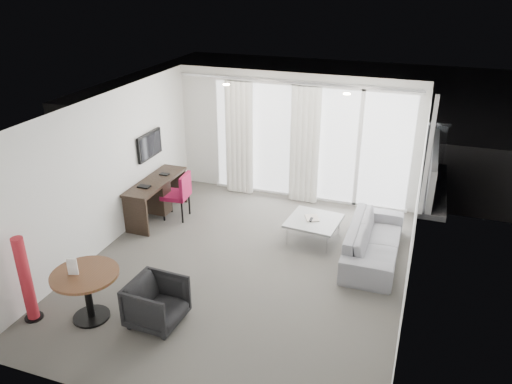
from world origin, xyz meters
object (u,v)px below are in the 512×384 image
(red_lamp, at_px, (26,279))
(tub_armchair, at_px, (157,303))
(desk_chair, at_px, (176,196))
(sofa, at_px, (374,241))
(desk, at_px, (157,199))
(round_table, at_px, (88,296))
(rattan_chair_a, at_px, (355,166))
(rattan_chair_b, at_px, (401,160))
(coffee_table, at_px, (313,230))

(red_lamp, distance_m, tub_armchair, 1.78)
(desk_chair, xyz_separation_m, sofa, (3.78, -0.21, -0.16))
(desk, bearing_deg, round_table, -77.67)
(desk, height_order, desk_chair, desk_chair)
(tub_armchair, height_order, rattan_chair_a, rattan_chair_a)
(desk_chair, height_order, rattan_chair_b, desk_chair)
(round_table, height_order, sofa, round_table)
(red_lamp, bearing_deg, tub_armchair, 16.31)
(tub_armchair, xyz_separation_m, sofa, (2.55, 2.70, -0.02))
(tub_armchair, height_order, coffee_table, tub_armchair)
(coffee_table, xyz_separation_m, sofa, (1.08, -0.24, 0.11))
(desk_chair, height_order, tub_armchair, desk_chair)
(desk_chair, distance_m, red_lamp, 3.44)
(desk, relative_size, sofa, 0.78)
(round_table, relative_size, red_lamp, 0.71)
(round_table, bearing_deg, rattan_chair_b, 62.01)
(desk, distance_m, desk_chair, 0.38)
(round_table, relative_size, tub_armchair, 1.28)
(coffee_table, bearing_deg, desk_chair, -179.42)
(rattan_chair_b, bearing_deg, red_lamp, -140.88)
(desk, bearing_deg, coffee_table, 2.20)
(desk_chair, relative_size, red_lamp, 0.72)
(red_lamp, xyz_separation_m, rattan_chair_b, (4.35, 7.05, -0.26))
(round_table, height_order, rattan_chair_a, rattan_chair_a)
(desk, xyz_separation_m, sofa, (4.14, -0.12, -0.08))
(rattan_chair_a, bearing_deg, desk_chair, -155.45)
(sofa, xyz_separation_m, rattan_chair_a, (-0.80, 2.99, 0.12))
(sofa, bearing_deg, rattan_chair_b, -1.79)
(desk_chair, xyz_separation_m, red_lamp, (-0.45, -3.40, 0.18))
(round_table, distance_m, rattan_chair_a, 6.48)
(desk_chair, bearing_deg, rattan_chair_a, 37.37)
(desk, xyz_separation_m, rattan_chair_a, (3.35, 2.86, 0.04))
(round_table, distance_m, rattan_chair_b, 7.67)
(coffee_table, distance_m, rattan_chair_b, 3.82)
(tub_armchair, bearing_deg, rattan_chair_a, -14.42)
(round_table, distance_m, red_lamp, 0.84)
(tub_armchair, bearing_deg, sofa, -40.66)
(desk_chair, height_order, red_lamp, red_lamp)
(coffee_table, relative_size, rattan_chair_b, 1.19)
(desk, height_order, red_lamp, red_lamp)
(desk, xyz_separation_m, round_table, (0.66, -3.04, -0.02))
(desk_chair, height_order, coffee_table, desk_chair)
(sofa, relative_size, rattan_chair_b, 2.81)
(desk, height_order, tub_armchair, desk)
(round_table, relative_size, coffee_table, 1.03)
(red_lamp, bearing_deg, coffee_table, 47.41)
(round_table, bearing_deg, coffee_table, 52.70)
(tub_armchair, xyz_separation_m, rattan_chair_a, (1.75, 5.68, 0.10))
(coffee_table, height_order, rattan_chair_a, rattan_chair_a)
(rattan_chair_a, bearing_deg, round_table, -132.81)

